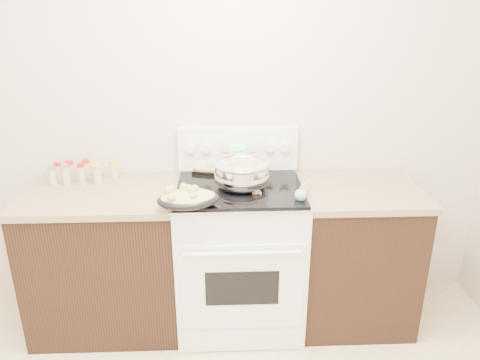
{
  "coord_description": "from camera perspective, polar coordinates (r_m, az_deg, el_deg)",
  "views": [
    {
      "loc": [
        0.25,
        -1.16,
        1.99
      ],
      "look_at": [
        0.35,
        1.37,
        1.0
      ],
      "focal_mm": 35.0,
      "sensor_mm": 36.0,
      "label": 1
    }
  ],
  "objects": [
    {
      "name": "counter_left",
      "position": [
        3.09,
        -15.81,
        -9.14
      ],
      "size": [
        0.93,
        0.67,
        0.92
      ],
      "color": "black",
      "rests_on": "ground"
    },
    {
      "name": "wooden_spoon",
      "position": [
        2.71,
        1.91,
        -1.1
      ],
      "size": [
        0.06,
        0.26,
        0.04
      ],
      "color": "tan",
      "rests_on": "kitchen_range"
    },
    {
      "name": "roasting_pan",
      "position": [
        2.51,
        -6.42,
        -2.19
      ],
      "size": [
        0.37,
        0.29,
        0.11
      ],
      "color": "black",
      "rests_on": "kitchen_range"
    },
    {
      "name": "kitchen_range",
      "position": [
        2.99,
        -0.04,
        -8.75
      ],
      "size": [
        0.78,
        0.73,
        1.22
      ],
      "color": "white",
      "rests_on": "ground"
    },
    {
      "name": "counter_right",
      "position": [
        3.12,
        13.64,
        -8.63
      ],
      "size": [
        0.73,
        0.67,
        0.92
      ],
      "color": "black",
      "rests_on": "ground"
    },
    {
      "name": "room_shell",
      "position": [
        1.22,
        -14.09,
        6.97
      ],
      "size": [
        4.1,
        3.6,
        2.75
      ],
      "color": "beige",
      "rests_on": "ground"
    },
    {
      "name": "spice_jars",
      "position": [
        3.05,
        -18.82,
        0.92
      ],
      "size": [
        0.4,
        0.15,
        0.13
      ],
      "color": "#BFB28C",
      "rests_on": "counter_left"
    },
    {
      "name": "blue_ladle",
      "position": [
        2.62,
        7.5,
        -1.64
      ],
      "size": [
        0.13,
        0.24,
        0.09
      ],
      "color": "#80B4BE",
      "rests_on": "kitchen_range"
    },
    {
      "name": "mixing_bowl",
      "position": [
        2.74,
        0.2,
        0.69
      ],
      "size": [
        0.41,
        0.41,
        0.2
      ],
      "color": "silver",
      "rests_on": "kitchen_range"
    },
    {
      "name": "baking_sheet",
      "position": [
        3.04,
        -1.56,
        1.58
      ],
      "size": [
        0.45,
        0.36,
        0.05
      ],
      "color": "black",
      "rests_on": "kitchen_range"
    }
  ]
}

